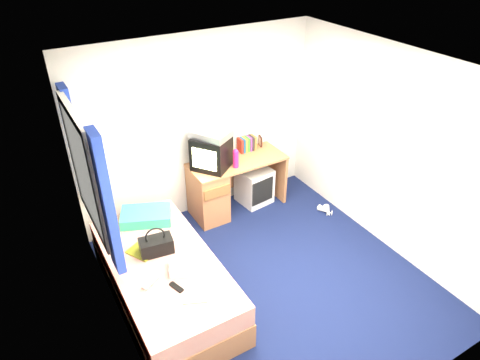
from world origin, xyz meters
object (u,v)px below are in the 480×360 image
storage_cube (254,185)px  white_heels (327,211)px  water_bottle (151,280)px  magazine (142,251)px  aerosol_can (231,155)px  remote_control (176,287)px  desk (219,187)px  towel (184,267)px  crt_tv (211,152)px  pink_water_bottle (236,159)px  vcr (211,134)px  pillow (146,216)px  handbag (156,245)px  colour_swatch_fan (195,301)px  bed (165,280)px  picture_frame (260,141)px

storage_cube → white_heels: (0.70, -0.77, -0.22)m
water_bottle → magazine: bearing=81.5°
aerosol_can → remote_control: bearing=-133.7°
aerosol_can → storage_cube: bearing=-3.0°
desk → water_bottle: 1.96m
storage_cube → towel: (-1.65, -1.32, 0.33)m
desk → crt_tv: bearing=179.3°
pink_water_bottle → vcr: bearing=148.4°
desk → storage_cube: size_ratio=2.50×
crt_tv → pink_water_bottle: crt_tv is taller
desk → vcr: (-0.09, 0.00, 0.82)m
magazine → water_bottle: water_bottle is taller
storage_cube → crt_tv: size_ratio=0.89×
vcr → remote_control: 2.02m
pillow → magazine: (-0.23, -0.49, -0.05)m
pink_water_bottle → desk: bearing=137.8°
water_bottle → handbag: bearing=62.2°
crt_tv → colour_swatch_fan: size_ratio=2.65×
magazine → remote_control: (0.11, -0.65, 0.00)m
desk → remote_control: 1.96m
handbag → water_bottle: handbag is taller
desk → white_heels: desk is taller
bed → vcr: bearing=43.9°
crt_tv → white_heels: 1.81m
pink_water_bottle → towel: pink_water_bottle is taller
towel → white_heels: size_ratio=1.03×
bed → magazine: size_ratio=7.14×
vcr → towel: bearing=-67.3°
aerosol_can → picture_frame: bearing=17.2°
desk → vcr: bearing=177.5°
desk → towel: size_ratio=4.73×
vcr → water_bottle: vcr is taller
pink_water_bottle → remote_control: pink_water_bottle is taller
storage_cube → picture_frame: bearing=35.4°
pillow → crt_tv: (1.04, 0.37, 0.36)m
remote_control → white_heels: bearing=-2.3°
pillow → storage_cube: 1.76m
aerosol_can → water_bottle: aerosol_can is taller
vcr → bed: bearing=-76.3°
desk → pink_water_bottle: bearing=-42.2°
storage_cube → picture_frame: size_ratio=3.71×
bed → water_bottle: 0.44m
magazine → storage_cube: bearing=24.2°
picture_frame → vcr: bearing=-151.4°
desk → pink_water_bottle: 0.51m
crt_tv → water_bottle: 1.92m
desk → water_bottle: size_ratio=6.50×
pillow → towel: 0.96m
water_bottle → crt_tv: bearing=44.8°
picture_frame → magazine: (-2.13, -1.05, -0.27)m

